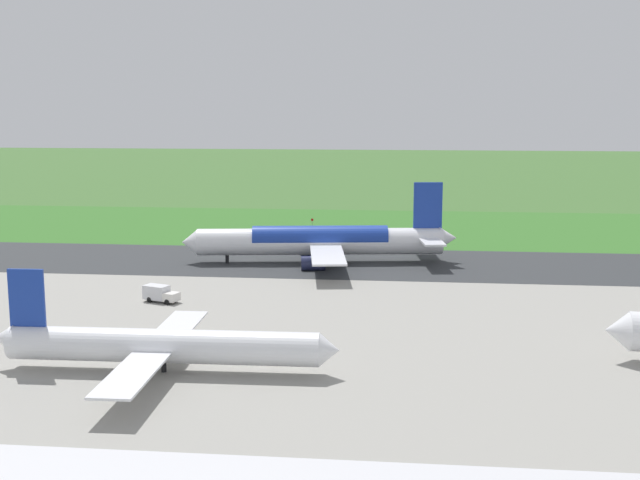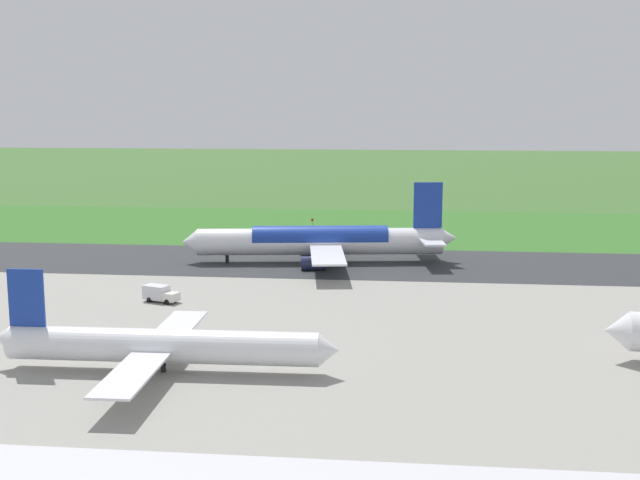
% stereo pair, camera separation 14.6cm
% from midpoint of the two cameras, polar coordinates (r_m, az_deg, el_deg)
% --- Properties ---
extents(ground_plane, '(800.00, 800.00, 0.00)m').
position_cam_midpoint_polar(ground_plane, '(162.11, -5.17, -1.48)').
color(ground_plane, '#3D662D').
extents(runway_asphalt, '(600.00, 31.71, 0.06)m').
position_cam_midpoint_polar(runway_asphalt, '(162.10, -5.17, -1.47)').
color(runway_asphalt, '#2D3033').
rests_on(runway_asphalt, ground).
extents(apron_concrete, '(440.00, 110.00, 0.05)m').
position_cam_midpoint_polar(apron_concrete, '(100.24, -12.55, -8.61)').
color(apron_concrete, gray).
rests_on(apron_concrete, ground).
extents(grass_verge_foreground, '(600.00, 80.00, 0.04)m').
position_cam_midpoint_polar(grass_verge_foreground, '(201.45, -2.94, 0.71)').
color(grass_verge_foreground, '#346B27').
rests_on(grass_verge_foreground, ground).
extents(airliner_main, '(54.09, 44.41, 15.88)m').
position_cam_midpoint_polar(airliner_main, '(159.17, 0.11, -0.05)').
color(airliner_main, white).
rests_on(airliner_main, ground).
extents(airliner_parked_mid, '(41.01, 33.48, 11.99)m').
position_cam_midpoint_polar(airliner_parked_mid, '(96.52, -11.13, -7.25)').
color(airliner_parked_mid, white).
rests_on(airliner_parked_mid, ground).
extents(service_truck_baggage, '(6.22, 4.12, 2.65)m').
position_cam_midpoint_polar(service_truck_baggage, '(130.40, -11.19, -3.70)').
color(service_truck_baggage, silver).
rests_on(service_truck_baggage, ground).
extents(no_stopping_sign, '(0.60, 0.10, 2.46)m').
position_cam_midpoint_polar(no_stopping_sign, '(203.64, -0.57, 1.23)').
color(no_stopping_sign, slate).
rests_on(no_stopping_sign, ground).
extents(traffic_cone_orange, '(0.40, 0.40, 0.55)m').
position_cam_midpoint_polar(traffic_cone_orange, '(201.91, -2.63, 0.81)').
color(traffic_cone_orange, orange).
rests_on(traffic_cone_orange, ground).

